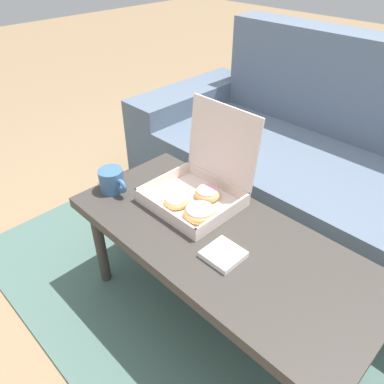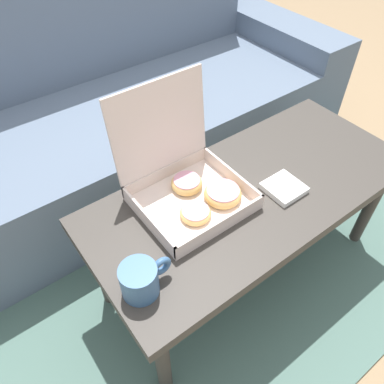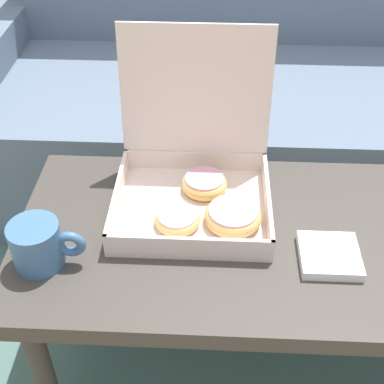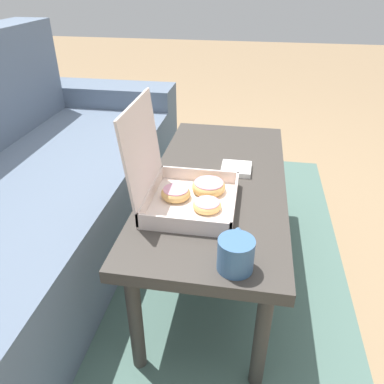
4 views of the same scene
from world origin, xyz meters
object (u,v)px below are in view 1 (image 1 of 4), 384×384
object	(u,v)px
couch	(334,178)
coffee_mug	(112,181)
coffee_table	(219,247)
pastry_box	(201,188)

from	to	relation	value
couch	coffee_mug	bearing A→B (deg)	-116.48
couch	coffee_mug	xyz separation A→B (m)	(-0.47, -0.94, 0.20)
coffee_mug	couch	bearing A→B (deg)	63.52
coffee_table	coffee_mug	distance (m)	0.49
coffee_table	pastry_box	bearing A→B (deg)	152.48
coffee_mug	pastry_box	bearing A→B (deg)	33.00
coffee_table	coffee_mug	world-z (taller)	coffee_mug
couch	pastry_box	bearing A→B (deg)	-103.34
couch	pastry_box	size ratio (longest dim) A/B	6.30
pastry_box	coffee_mug	bearing A→B (deg)	-147.00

